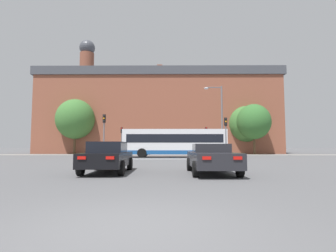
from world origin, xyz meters
name	(u,v)px	position (x,y,z in m)	size (l,w,h in m)	color
ground_plane	(133,226)	(0.00, 0.00, 0.00)	(400.00, 400.00, 0.00)	#545456
stop_line_strip	(164,159)	(0.00, 20.87, 0.00)	(9.06, 0.30, 0.01)	silver
far_pavement	(166,155)	(0.00, 33.36, 0.01)	(70.07, 2.50, 0.01)	gray
brick_civic_building	(159,113)	(-1.49, 43.48, 7.25)	(41.44, 12.43, 21.07)	brown
car_saloon_left	(108,157)	(-2.33, 8.13, 0.73)	(1.97, 4.37, 1.43)	black
car_roadster_right	(212,158)	(2.43, 7.71, 0.68)	(2.02, 4.50, 1.33)	#232328
bus_crossing_lead	(175,142)	(1.07, 24.97, 1.64)	(11.27, 2.73, 3.06)	silver
traffic_light_near_right	(226,131)	(6.03, 21.48, 2.72)	(0.26, 0.31, 4.03)	slate
traffic_light_far_left	(122,136)	(-6.19, 32.31, 2.63)	(0.26, 0.31, 3.88)	slate
traffic_light_far_right	(206,136)	(5.71, 32.96, 2.67)	(0.26, 0.31, 3.94)	slate
traffic_light_near_left	(104,129)	(-5.81, 21.01, 2.88)	(0.26, 0.31, 4.30)	slate
street_lamp_junction	(219,114)	(5.84, 23.80, 4.66)	(1.98, 0.36, 7.72)	slate
pedestrian_waiting	(149,148)	(-2.35, 32.69, 0.93)	(0.29, 0.43, 1.60)	#333851
tree_by_building	(254,122)	(13.29, 35.55, 4.94)	(5.11, 5.11, 7.63)	#4C3823
tree_kerbside	(75,119)	(-14.34, 36.70, 5.49)	(5.97, 5.97, 8.63)	#4C3823
tree_distant	(246,124)	(12.74, 37.80, 4.77)	(5.51, 5.51, 7.67)	#4C3823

